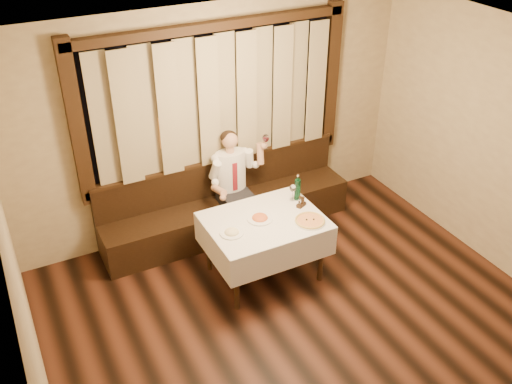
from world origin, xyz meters
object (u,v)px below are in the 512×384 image
banquette (226,208)px  dining_table (264,228)px  pizza (310,221)px  pasta_red (260,216)px  green_bottle (297,189)px  seated_man (234,177)px  cruet_caddy (301,203)px  pasta_cream (232,231)px

banquette → dining_table: 1.08m
pizza → pasta_red: pasta_red is taller
pizza → green_bottle: green_bottle is taller
seated_man → banquette: bearing=129.3°
banquette → cruet_caddy: 1.20m
seated_man → dining_table: bearing=-94.4°
dining_table → cruet_caddy: cruet_caddy is taller
dining_table → pasta_cream: (-0.42, -0.07, 0.14)m
dining_table → cruet_caddy: (0.50, 0.05, 0.15)m
pizza → pasta_cream: pasta_cream is taller
dining_table → green_bottle: 0.62m
pasta_cream → green_bottle: green_bottle is taller
dining_table → green_bottle: size_ratio=4.03×
pasta_red → cruet_caddy: bearing=2.1°
banquette → seated_man: 0.50m
pizza → cruet_caddy: size_ratio=2.62×
dining_table → green_bottle: green_bottle is taller
dining_table → cruet_caddy: bearing=5.8°
pasta_red → green_bottle: bearing=16.6°
banquette → dining_table: bearing=-90.0°
dining_table → cruet_caddy: 0.52m
dining_table → seated_man: size_ratio=0.93×
green_bottle → banquette: bearing=122.8°
pizza → dining_table: bearing=148.2°
pasta_cream → pasta_red: bearing=14.7°
pasta_red → pasta_cream: bearing=-165.3°
pizza → pasta_cream: (-0.84, 0.19, 0.02)m
pizza → green_bottle: (0.11, 0.46, 0.12)m
pizza → pasta_red: 0.54m
banquette → pizza: size_ratio=9.32×
green_bottle → dining_table: bearing=-159.3°
pasta_red → pasta_cream: pasta_red is taller
dining_table → pasta_cream: size_ratio=5.04×
banquette → cruet_caddy: (0.50, -0.97, 0.49)m
pasta_red → green_bottle: size_ratio=0.90×
seated_man → pasta_cream: bearing=-116.3°
green_bottle → cruet_caddy: bearing=-103.1°
pasta_cream → green_bottle: 1.00m
banquette → seated_man: bearing=-50.7°
pasta_cream → seated_man: bearing=63.7°
dining_table → seated_man: 0.95m
banquette → pasta_cream: 1.27m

